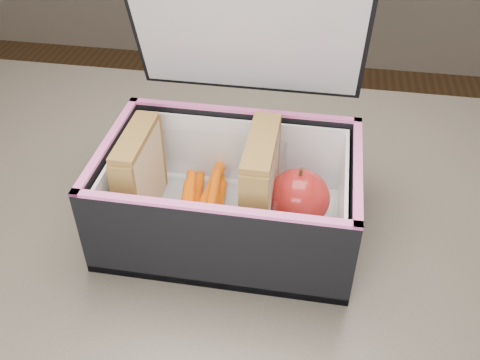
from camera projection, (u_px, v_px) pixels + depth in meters
The scene contains 8 objects.
kitchen_table at pixel (276, 311), 0.64m from camera, with size 1.20×0.80×0.75m.
lunch_bag at pixel (230, 186), 0.59m from camera, with size 0.27×0.24×0.27m.
plastic_tub at pixel (200, 193), 0.59m from camera, with size 0.18×0.13×0.07m, color white, non-canonical shape.
sandwich_left at pixel (140, 174), 0.59m from camera, with size 0.03×0.09×0.10m.
sandwich_right at pixel (260, 183), 0.57m from camera, with size 0.03×0.10×0.11m.
carrot_sticks at pixel (205, 202), 0.61m from camera, with size 0.05×0.15×0.03m.
paper_napkin at pixel (302, 218), 0.61m from camera, with size 0.07×0.07×0.01m, color white.
red_apple at pixel (298, 198), 0.58m from camera, with size 0.09×0.09×0.07m.
Camera 1 is at (0.02, -0.40, 1.18)m, focal length 40.00 mm.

